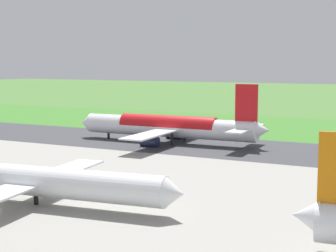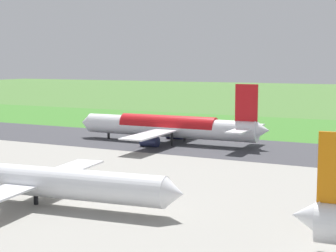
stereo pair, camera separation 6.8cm
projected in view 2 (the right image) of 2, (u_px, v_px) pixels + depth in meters
The scene contains 7 objects.
ground_plane at pixel (144, 141), 142.02m from camera, with size 800.00×800.00×0.00m, color #477233.
runway_asphalt at pixel (144, 141), 142.01m from camera, with size 600.00×31.95×0.06m, color #38383D.
grass_verge_foreground at pixel (198, 127), 174.07m from camera, with size 600.00×80.00×0.04m, color #3C782B.
airliner_main at pixel (169, 127), 138.16m from camera, with size 54.04×44.12×15.88m.
airliner_parked_mid at pixel (34, 180), 78.54m from camera, with size 46.44×38.10×13.56m.
no_stopping_sign at pixel (246, 125), 165.34m from camera, with size 0.60×0.10×2.47m.
traffic_cone_orange at pixel (238, 127), 170.02m from camera, with size 0.40×0.40×0.55m, color orange.
Camera 2 is at (-68.91, 122.60, 21.13)m, focal length 56.67 mm.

